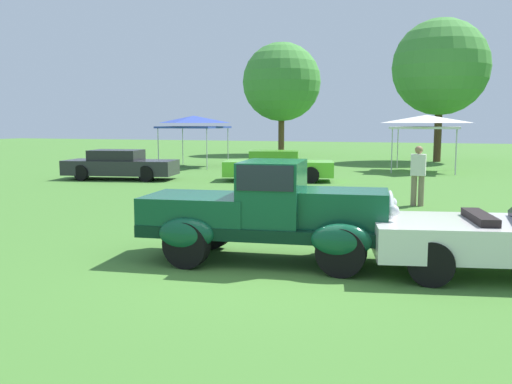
{
  "coord_description": "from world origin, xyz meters",
  "views": [
    {
      "loc": [
        2.78,
        -8.19,
        2.32
      ],
      "look_at": [
        -0.72,
        1.66,
        1.02
      ],
      "focal_mm": 38.8,
      "sensor_mm": 36.0,
      "label": 1
    }
  ],
  "objects_px": {
    "spectator_between_cars": "(418,174)",
    "canopy_tent_center_field": "(426,121)",
    "show_car_charcoal": "(120,165)",
    "canopy_tent_left_field": "(194,121)",
    "feature_pickup_truck": "(268,211)",
    "show_car_lime": "(278,166)"
  },
  "relations": [
    {
      "from": "spectator_between_cars",
      "to": "canopy_tent_center_field",
      "type": "relative_size",
      "value": 0.54
    },
    {
      "from": "spectator_between_cars",
      "to": "canopy_tent_left_field",
      "type": "height_order",
      "value": "canopy_tent_left_field"
    },
    {
      "from": "spectator_between_cars",
      "to": "feature_pickup_truck",
      "type": "bearing_deg",
      "value": -105.07
    },
    {
      "from": "feature_pickup_truck",
      "to": "canopy_tent_left_field",
      "type": "relative_size",
      "value": 1.41
    },
    {
      "from": "feature_pickup_truck",
      "to": "show_car_lime",
      "type": "relative_size",
      "value": 0.93
    },
    {
      "from": "show_car_lime",
      "to": "canopy_tent_center_field",
      "type": "relative_size",
      "value": 1.48
    },
    {
      "from": "spectator_between_cars",
      "to": "canopy_tent_center_field",
      "type": "distance_m",
      "value": 11.8
    },
    {
      "from": "feature_pickup_truck",
      "to": "show_car_lime",
      "type": "distance_m",
      "value": 13.11
    },
    {
      "from": "feature_pickup_truck",
      "to": "show_car_lime",
      "type": "bearing_deg",
      "value": 106.68
    },
    {
      "from": "canopy_tent_center_field",
      "to": "spectator_between_cars",
      "type": "bearing_deg",
      "value": -88.17
    },
    {
      "from": "spectator_between_cars",
      "to": "canopy_tent_left_field",
      "type": "relative_size",
      "value": 0.55
    },
    {
      "from": "show_car_charcoal",
      "to": "canopy_tent_center_field",
      "type": "xyz_separation_m",
      "value": [
        11.71,
        8.15,
        1.82
      ]
    },
    {
      "from": "spectator_between_cars",
      "to": "show_car_lime",
      "type": "bearing_deg",
      "value": 137.96
    },
    {
      "from": "canopy_tent_left_field",
      "to": "canopy_tent_center_field",
      "type": "distance_m",
      "value": 11.81
    },
    {
      "from": "feature_pickup_truck",
      "to": "show_car_charcoal",
      "type": "xyz_separation_m",
      "value": [
        -10.1,
        10.92,
        -0.26
      ]
    },
    {
      "from": "feature_pickup_truck",
      "to": "show_car_charcoal",
      "type": "bearing_deg",
      "value": 132.78
    },
    {
      "from": "feature_pickup_truck",
      "to": "canopy_tent_center_field",
      "type": "distance_m",
      "value": 19.2
    },
    {
      "from": "show_car_charcoal",
      "to": "show_car_lime",
      "type": "bearing_deg",
      "value": 14.45
    },
    {
      "from": "show_car_charcoal",
      "to": "canopy_tent_center_field",
      "type": "distance_m",
      "value": 14.39
    },
    {
      "from": "feature_pickup_truck",
      "to": "canopy_tent_left_field",
      "type": "distance_m",
      "value": 20.74
    },
    {
      "from": "show_car_lime",
      "to": "canopy_tent_center_field",
      "type": "xyz_separation_m",
      "value": [
        5.37,
        6.52,
        1.82
      ]
    },
    {
      "from": "canopy_tent_left_field",
      "to": "spectator_between_cars",
      "type": "bearing_deg",
      "value": -41.27
    }
  ]
}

